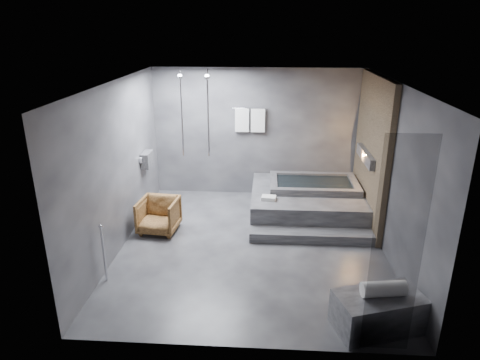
{
  "coord_description": "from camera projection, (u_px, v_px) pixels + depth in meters",
  "views": [
    {
      "loc": [
        0.22,
        -6.61,
        3.66
      ],
      "look_at": [
        -0.23,
        0.3,
        1.11
      ],
      "focal_mm": 32.0,
      "sensor_mm": 36.0,
      "label": 1
    }
  ],
  "objects": [
    {
      "name": "concrete_bench",
      "position": [
        378.0,
        311.0,
        5.39
      ],
      "size": [
        1.21,
        0.89,
        0.48
      ],
      "primitive_type": "cube",
      "rotation": [
        0.0,
        0.0,
        0.31
      ],
      "color": "#353538",
      "rests_on": "ground"
    },
    {
      "name": "rolled_towel",
      "position": [
        384.0,
        289.0,
        5.26
      ],
      "size": [
        0.57,
        0.27,
        0.2
      ],
      "primitive_type": "cylinder",
      "rotation": [
        0.0,
        1.57,
        0.15
      ],
      "color": "white",
      "rests_on": "concrete_bench"
    },
    {
      "name": "deck_towel",
      "position": [
        269.0,
        198.0,
        8.12
      ],
      "size": [
        0.29,
        0.22,
        0.07
      ],
      "primitive_type": "cube",
      "rotation": [
        0.0,
        0.0,
        -0.11
      ],
      "color": "silver",
      "rests_on": "tub_deck"
    },
    {
      "name": "driftwood_chair",
      "position": [
        159.0,
        215.0,
        7.9
      ],
      "size": [
        0.75,
        0.77,
        0.64
      ],
      "primitive_type": "imported",
      "rotation": [
        0.0,
        0.0,
        -0.1
      ],
      "color": "#422710",
      "rests_on": "ground"
    },
    {
      "name": "tub_deck",
      "position": [
        306.0,
        202.0,
        8.68
      ],
      "size": [
        2.2,
        2.0,
        0.5
      ],
      "primitive_type": "cube",
      "color": "#2D2D2F",
      "rests_on": "ground"
    },
    {
      "name": "tub_step",
      "position": [
        311.0,
        236.0,
        7.63
      ],
      "size": [
        2.2,
        0.36,
        0.18
      ],
      "primitive_type": "cube",
      "color": "#2D2D2F",
      "rests_on": "ground"
    },
    {
      "name": "room",
      "position": [
        277.0,
        147.0,
        7.08
      ],
      "size": [
        5.0,
        5.04,
        2.82
      ],
      "color": "#28282B",
      "rests_on": "ground"
    }
  ]
}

